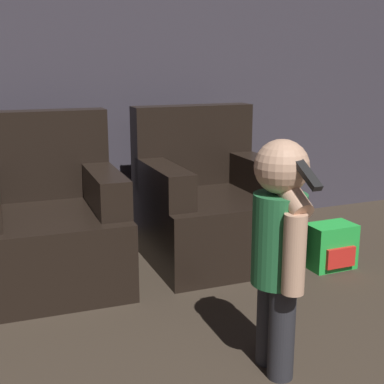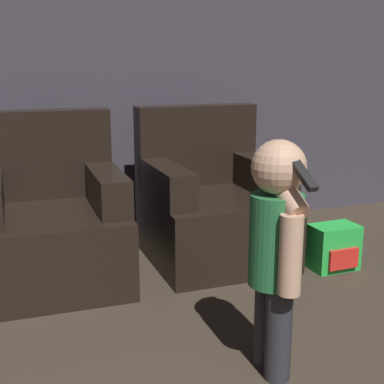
{
  "view_description": "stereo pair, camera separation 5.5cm",
  "coord_description": "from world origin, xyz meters",
  "px_view_note": "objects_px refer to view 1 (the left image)",
  "views": [
    {
      "loc": [
        -1.02,
        0.97,
        1.18
      ],
      "look_at": [
        -0.09,
        3.17,
        0.59
      ],
      "focal_mm": 50.0,
      "sensor_mm": 36.0,
      "label": 1
    },
    {
      "loc": [
        -0.97,
        0.95,
        1.18
      ],
      "look_at": [
        -0.09,
        3.17,
        0.59
      ],
      "focal_mm": 50.0,
      "sensor_mm": 36.0,
      "label": 2
    }
  ],
  "objects_px": {
    "armchair_left": "(47,225)",
    "armchair_right": "(208,206)",
    "person_toddler": "(280,240)",
    "toy_backpack": "(331,246)"
  },
  "relations": [
    {
      "from": "armchair_left",
      "to": "armchair_right",
      "type": "height_order",
      "value": "same"
    },
    {
      "from": "toy_backpack",
      "to": "person_toddler",
      "type": "bearing_deg",
      "value": -137.19
    },
    {
      "from": "armchair_right",
      "to": "toy_backpack",
      "type": "relative_size",
      "value": 3.35
    },
    {
      "from": "armchair_left",
      "to": "person_toddler",
      "type": "distance_m",
      "value": 1.44
    },
    {
      "from": "armchair_right",
      "to": "person_toddler",
      "type": "xyz_separation_m",
      "value": [
        -0.29,
        -1.26,
        0.22
      ]
    },
    {
      "from": "armchair_right",
      "to": "person_toddler",
      "type": "distance_m",
      "value": 1.31
    },
    {
      "from": "armchair_right",
      "to": "person_toddler",
      "type": "height_order",
      "value": "person_toddler"
    },
    {
      "from": "armchair_right",
      "to": "toy_backpack",
      "type": "distance_m",
      "value": 0.76
    },
    {
      "from": "armchair_left",
      "to": "armchair_right",
      "type": "relative_size",
      "value": 1.0
    },
    {
      "from": "armchair_left",
      "to": "toy_backpack",
      "type": "height_order",
      "value": "armchair_left"
    }
  ]
}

